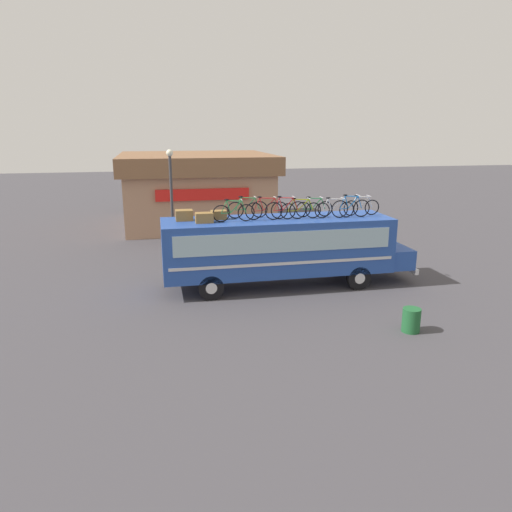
# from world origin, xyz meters

# --- Properties ---
(ground_plane) EXTENTS (120.00, 120.00, 0.00)m
(ground_plane) POSITION_xyz_m (0.00, 0.00, 0.00)
(ground_plane) COLOR #423F44
(bus) EXTENTS (10.75, 2.63, 2.94)m
(bus) POSITION_xyz_m (0.20, -0.00, 1.75)
(bus) COLOR #23479E
(bus) RESTS_ON ground
(luggage_bag_1) EXTENTS (0.69, 0.54, 0.43)m
(luggage_bag_1) POSITION_xyz_m (-3.82, 0.37, 3.15)
(luggage_bag_1) COLOR olive
(luggage_bag_1) RESTS_ON bus
(luggage_bag_2) EXTENTS (0.70, 0.48, 0.40)m
(luggage_bag_2) POSITION_xyz_m (-3.07, -0.27, 3.13)
(luggage_bag_2) COLOR olive
(luggage_bag_2) RESTS_ON bus
(luggage_bag_3) EXTENTS (0.64, 0.46, 0.36)m
(luggage_bag_3) POSITION_xyz_m (-2.41, 0.33, 3.12)
(luggage_bag_3) COLOR olive
(luggage_bag_3) RESTS_ON bus
(rooftop_bicycle_1) EXTENTS (1.71, 0.44, 0.92)m
(rooftop_bicycle_1) POSITION_xyz_m (-1.89, -0.32, 3.32)
(rooftop_bicycle_1) COLOR black
(rooftop_bicycle_1) RESTS_ON bus
(rooftop_bicycle_2) EXTENTS (1.72, 0.44, 0.93)m
(rooftop_bicycle_2) POSITION_xyz_m (-1.20, 0.36, 3.32)
(rooftop_bicycle_2) COLOR black
(rooftop_bicycle_2) RESTS_ON bus
(rooftop_bicycle_3) EXTENTS (1.81, 0.44, 0.97)m
(rooftop_bicycle_3) POSITION_xyz_m (-0.50, -0.13, 3.34)
(rooftop_bicycle_3) COLOR black
(rooftop_bicycle_3) RESTS_ON bus
(rooftop_bicycle_4) EXTENTS (1.76, 0.44, 0.97)m
(rooftop_bicycle_4) POSITION_xyz_m (0.28, -0.26, 3.34)
(rooftop_bicycle_4) COLOR black
(rooftop_bicycle_4) RESTS_ON bus
(rooftop_bicycle_5) EXTENTS (1.76, 0.44, 0.89)m
(rooftop_bicycle_5) POSITION_xyz_m (0.91, -0.24, 3.31)
(rooftop_bicycle_5) COLOR black
(rooftop_bicycle_5) RESTS_ON bus
(rooftop_bicycle_6) EXTENTS (1.62, 0.44, 0.87)m
(rooftop_bicycle_6) POSITION_xyz_m (1.60, 0.06, 3.30)
(rooftop_bicycle_6) COLOR black
(rooftop_bicycle_6) RESTS_ON bus
(rooftop_bicycle_7) EXTENTS (1.73, 0.44, 0.87)m
(rooftop_bicycle_7) POSITION_xyz_m (2.36, -0.32, 3.30)
(rooftop_bicycle_7) COLOR black
(rooftop_bicycle_7) RESTS_ON bus
(rooftop_bicycle_8) EXTENTS (1.71, 0.44, 0.98)m
(rooftop_bicycle_8) POSITION_xyz_m (3.07, -0.36, 3.34)
(rooftop_bicycle_8) COLOR black
(rooftop_bicycle_8) RESTS_ON bus
(rooftop_bicycle_9) EXTENTS (1.63, 0.44, 0.88)m
(rooftop_bicycle_9) POSITION_xyz_m (3.70, -0.01, 3.30)
(rooftop_bicycle_9) COLOR black
(rooftop_bicycle_9) RESTS_ON bus
(roadside_building) EXTENTS (10.26, 9.91, 4.86)m
(roadside_building) POSITION_xyz_m (-2.09, 14.88, 2.50)
(roadside_building) COLOR tan
(roadside_building) RESTS_ON ground
(trash_bin) EXTENTS (0.60, 0.60, 0.81)m
(trash_bin) POSITION_xyz_m (3.18, -5.59, 0.40)
(trash_bin) COLOR #1E592D
(trash_bin) RESTS_ON ground
(street_lamp) EXTENTS (0.33, 0.33, 5.58)m
(street_lamp) POSITION_xyz_m (-4.14, 4.94, 3.37)
(street_lamp) COLOR #38383D
(street_lamp) RESTS_ON ground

